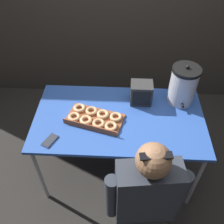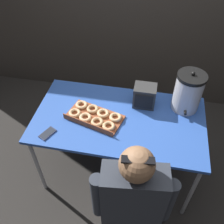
# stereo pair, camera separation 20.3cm
# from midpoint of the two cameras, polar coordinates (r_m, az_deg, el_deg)

# --- Properties ---
(ground_plane) EXTENTS (12.00, 12.00, 0.00)m
(ground_plane) POSITION_cam_midpoint_polar(r_m,az_deg,el_deg) (2.68, 3.50, -12.92)
(ground_plane) COLOR #2D2B28
(folding_table) EXTENTS (1.41, 0.78, 0.77)m
(folding_table) POSITION_cam_midpoint_polar(r_m,az_deg,el_deg) (2.10, 4.36, -2.45)
(folding_table) COLOR #2D56B2
(folding_table) RESTS_ON ground
(donut_box) EXTENTS (0.50, 0.35, 0.05)m
(donut_box) POSITION_cam_midpoint_polar(r_m,az_deg,el_deg) (2.05, -1.22, -1.11)
(donut_box) COLOR brown
(donut_box) RESTS_ON folding_table
(coffee_urn) EXTENTS (0.23, 0.26, 0.37)m
(coffee_urn) POSITION_cam_midpoint_polar(r_m,az_deg,el_deg) (2.16, 19.59, 4.24)
(coffee_urn) COLOR silver
(coffee_urn) RESTS_ON folding_table
(cell_phone) EXTENTS (0.12, 0.15, 0.01)m
(cell_phone) POSITION_cam_midpoint_polar(r_m,az_deg,el_deg) (1.98, -11.72, -4.99)
(cell_phone) COLOR #2D334C
(cell_phone) RESTS_ON folding_table
(space_heater) EXTENTS (0.19, 0.15, 0.19)m
(space_heater) POSITION_cam_midpoint_polar(r_m,az_deg,el_deg) (2.15, 10.15, 3.54)
(space_heater) COLOR #333333
(space_heater) RESTS_ON folding_table
(person_seated) EXTENTS (0.55, 0.26, 1.21)m
(person_seated) POSITION_cam_midpoint_polar(r_m,az_deg,el_deg) (1.87, 7.82, -20.74)
(person_seated) COLOR #33332D
(person_seated) RESTS_ON ground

